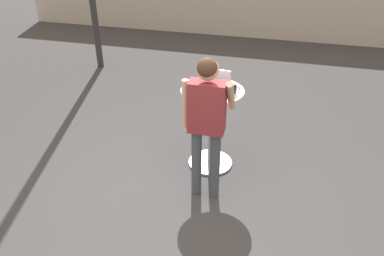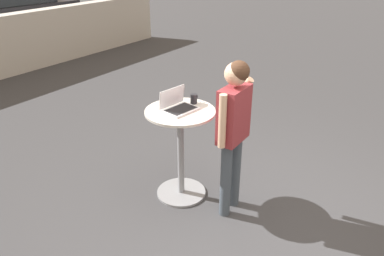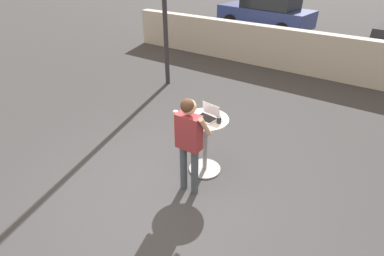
{
  "view_description": "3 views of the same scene",
  "coord_description": "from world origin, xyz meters",
  "px_view_note": "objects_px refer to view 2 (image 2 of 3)",
  "views": [
    {
      "loc": [
        0.91,
        -2.79,
        2.78
      ],
      "look_at": [
        0.06,
        0.35,
        0.86
      ],
      "focal_mm": 35.0,
      "sensor_mm": 36.0,
      "label": 1
    },
    {
      "loc": [
        -2.65,
        -1.09,
        2.51
      ],
      "look_at": [
        -0.08,
        0.67,
        0.99
      ],
      "focal_mm": 35.0,
      "sensor_mm": 36.0,
      "label": 2
    },
    {
      "loc": [
        2.21,
        -2.53,
        3.32
      ],
      "look_at": [
        0.17,
        0.52,
        1.08
      ],
      "focal_mm": 28.0,
      "sensor_mm": 36.0,
      "label": 3
    }
  ],
  "objects_px": {
    "cafe_table": "(181,145)",
    "coffee_mug": "(194,99)",
    "laptop": "(178,106)",
    "parked_car_near_street": "(6,9)",
    "standing_person": "(233,122)"
  },
  "relations": [
    {
      "from": "cafe_table",
      "to": "coffee_mug",
      "type": "xyz_separation_m",
      "value": [
        0.24,
        -0.01,
        0.45
      ]
    },
    {
      "from": "laptop",
      "to": "parked_car_near_street",
      "type": "distance_m",
      "value": 9.75
    },
    {
      "from": "laptop",
      "to": "cafe_table",
      "type": "bearing_deg",
      "value": -101.48
    },
    {
      "from": "standing_person",
      "to": "laptop",
      "type": "bearing_deg",
      "value": 95.54
    },
    {
      "from": "cafe_table",
      "to": "parked_car_near_street",
      "type": "bearing_deg",
      "value": 68.26
    },
    {
      "from": "parked_car_near_street",
      "to": "coffee_mug",
      "type": "bearing_deg",
      "value": -110.43
    },
    {
      "from": "parked_car_near_street",
      "to": "cafe_table",
      "type": "bearing_deg",
      "value": -111.74
    },
    {
      "from": "standing_person",
      "to": "parked_car_near_street",
      "type": "relative_size",
      "value": 0.37
    },
    {
      "from": "laptop",
      "to": "standing_person",
      "type": "relative_size",
      "value": 0.23
    },
    {
      "from": "laptop",
      "to": "parked_car_near_street",
      "type": "bearing_deg",
      "value": 68.22
    },
    {
      "from": "coffee_mug",
      "to": "parked_car_near_street",
      "type": "bearing_deg",
      "value": 69.57
    },
    {
      "from": "coffee_mug",
      "to": "parked_car_near_street",
      "type": "distance_m",
      "value": 9.7
    },
    {
      "from": "coffee_mug",
      "to": "parked_car_near_street",
      "type": "height_order",
      "value": "parked_car_near_street"
    },
    {
      "from": "cafe_table",
      "to": "standing_person",
      "type": "relative_size",
      "value": 0.63
    },
    {
      "from": "coffee_mug",
      "to": "cafe_table",
      "type": "bearing_deg",
      "value": 178.14
    }
  ]
}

